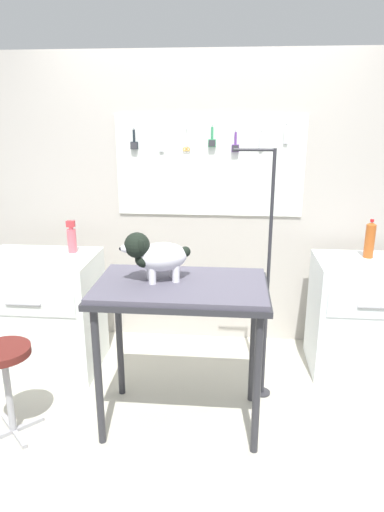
{
  "coord_description": "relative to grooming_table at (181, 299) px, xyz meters",
  "views": [
    {
      "loc": [
        0.21,
        -2.3,
        1.84
      ],
      "look_at": [
        -0.0,
        0.08,
        1.09
      ],
      "focal_mm": 31.83,
      "sensor_mm": 36.0,
      "label": 1
    }
  ],
  "objects": [
    {
      "name": "grooming_arm",
      "position": [
        0.51,
        0.33,
        -0.05
      ],
      "size": [
        0.3,
        0.11,
        1.65
      ],
      "color": "#2D2D33",
      "rests_on": "ground"
    },
    {
      "name": "counter_left",
      "position": [
        -1.09,
        0.55,
        -0.38
      ],
      "size": [
        0.8,
        0.58,
        0.87
      ],
      "color": "white",
      "rests_on": "ground"
    },
    {
      "name": "rear_wall_panel",
      "position": [
        0.07,
        1.17,
        0.34
      ],
      "size": [
        4.0,
        0.11,
        2.3
      ],
      "color": "#BBB5AB",
      "rests_on": "ground"
    },
    {
      "name": "pump_bottle_white",
      "position": [
        -0.87,
        0.68,
        0.16
      ],
      "size": [
        0.06,
        0.06,
        0.24
      ],
      "color": "#D25A66",
      "rests_on": "counter_left"
    },
    {
      "name": "cabinet_right",
      "position": [
        1.23,
        0.73,
        -0.39
      ],
      "size": [
        0.68,
        0.54,
        0.85
      ],
      "color": "white",
      "rests_on": "ground"
    },
    {
      "name": "soda_bottle",
      "position": [
        1.27,
        0.81,
        0.17
      ],
      "size": [
        0.07,
        0.07,
        0.28
      ],
      "color": "#B2521E",
      "rests_on": "cabinet_right"
    },
    {
      "name": "stool",
      "position": [
        -1.0,
        -0.22,
        -0.36
      ],
      "size": [
        0.31,
        0.31,
        0.57
      ],
      "color": "#9E9EA3",
      "rests_on": "ground"
    },
    {
      "name": "ground",
      "position": [
        0.07,
        -0.11,
        -0.84
      ],
      "size": [
        4.4,
        4.0,
        0.04
      ],
      "primitive_type": "cube",
      "color": "#B6B2A2"
    },
    {
      "name": "dog",
      "position": [
        -0.15,
        0.02,
        0.26
      ],
      "size": [
        0.4,
        0.27,
        0.29
      ],
      "color": "white",
      "rests_on": "grooming_table"
    },
    {
      "name": "grooming_table",
      "position": [
        0.0,
        0.0,
        0.0
      ],
      "size": [
        1.0,
        0.61,
        0.92
      ],
      "color": "#2D2D33",
      "rests_on": "ground"
    }
  ]
}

